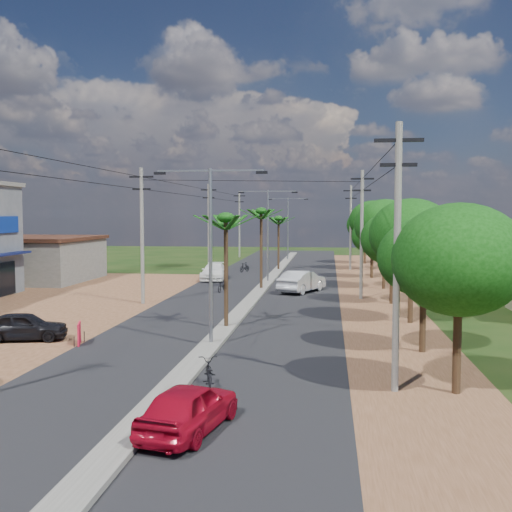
{
  "coord_description": "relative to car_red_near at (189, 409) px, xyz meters",
  "views": [
    {
      "loc": [
        5.26,
        -26.21,
        6.01
      ],
      "look_at": [
        0.12,
        15.66,
        3.0
      ],
      "focal_mm": 42.0,
      "sensor_mm": 36.0,
      "label": 1
    }
  ],
  "objects": [
    {
      "name": "tree_east_f",
      "position": [
        7.7,
        40.58,
        3.2
      ],
      "size": [
        3.8,
        3.8,
        5.52
      ],
      "color": "black",
      "rests_on": "ground"
    },
    {
      "name": "utility_pole_e_c",
      "position": [
        6.0,
        48.58,
        4.07
      ],
      "size": [
        1.6,
        0.24,
        9.0
      ],
      "color": "#605E56",
      "rests_on": "ground"
    },
    {
      "name": "tree_east_e",
      "position": [
        8.1,
        32.58,
        4.4
      ],
      "size": [
        4.8,
        4.8,
        7.14
      ],
      "color": "black",
      "rests_on": "ground"
    },
    {
      "name": "car_silver_mid",
      "position": [
        1.73,
        29.55,
        0.14
      ],
      "size": [
        3.64,
        5.31,
        1.66
      ],
      "primitive_type": "imported",
      "rotation": [
        0.0,
        0.0,
        2.72
      ],
      "color": "#AEB2B7",
      "rests_on": "ground"
    },
    {
      "name": "car_red_near",
      "position": [
        0.0,
        0.0,
        0.0
      ],
      "size": [
        2.44,
        4.28,
        1.37
      ],
      "primitive_type": "imported",
      "rotation": [
        0.0,
        0.0,
        2.93
      ],
      "color": "maroon",
      "rests_on": "ground"
    },
    {
      "name": "moto_rider_west_b",
      "position": [
        -4.79,
        44.51,
        -0.19
      ],
      "size": [
        1.11,
        1.69,
        0.99
      ],
      "primitive_type": "imported",
      "rotation": [
        0.0,
        0.0,
        -0.43
      ],
      "color": "black",
      "rests_on": "ground"
    },
    {
      "name": "tree_east_b",
      "position": [
        7.8,
        10.58,
        3.43
      ],
      "size": [
        4.0,
        4.0,
        5.83
      ],
      "color": "black",
      "rests_on": "ground"
    },
    {
      "name": "palm_median_near",
      "position": [
        -1.5,
        14.58,
        4.85
      ],
      "size": [
        2.0,
        2.0,
        6.15
      ],
      "color": "black",
      "rests_on": "ground"
    },
    {
      "name": "moto_rider_east",
      "position": [
        -0.3,
        4.15,
        -0.19
      ],
      "size": [
        1.09,
        1.97,
        0.98
      ],
      "primitive_type": "imported",
      "rotation": [
        0.0,
        0.0,
        3.39
      ],
      "color": "black",
      "rests_on": "ground"
    },
    {
      "name": "car_parked_dark",
      "position": [
        -10.48,
        10.66,
        -0.01
      ],
      "size": [
        4.21,
        2.43,
        1.35
      ],
      "primitive_type": "imported",
      "rotation": [
        0.0,
        0.0,
        1.8
      ],
      "color": "black",
      "rests_on": "ground"
    },
    {
      "name": "roadside_sign",
      "position": [
        -7.56,
        10.18,
        -0.18
      ],
      "size": [
        0.49,
        1.19,
        1.03
      ],
      "rotation": [
        0.0,
        0.0,
        0.34
      ],
      "color": "#B6102A",
      "rests_on": "ground"
    },
    {
      "name": "median",
      "position": [
        -1.5,
        28.58,
        -0.6
      ],
      "size": [
        1.0,
        90.0,
        0.18
      ],
      "primitive_type": "cube",
      "color": "#605E56",
      "rests_on": "ground"
    },
    {
      "name": "tree_east_a",
      "position": [
        8.0,
        4.58,
        3.8
      ],
      "size": [
        4.4,
        4.4,
        6.37
      ],
      "color": "black",
      "rests_on": "ground"
    },
    {
      "name": "streetlight_far",
      "position": [
        -1.5,
        60.58,
        4.1
      ],
      "size": [
        5.1,
        0.18,
        8.0
      ],
      "color": "gray",
      "rests_on": "ground"
    },
    {
      "name": "utility_pole_w_c",
      "position": [
        -8.5,
        44.58,
        4.07
      ],
      "size": [
        1.6,
        0.24,
        9.0
      ],
      "color": "#605E56",
      "rests_on": "ground"
    },
    {
      "name": "car_white_far",
      "position": [
        -6.5,
        37.06,
        0.05
      ],
      "size": [
        2.34,
        5.17,
        1.47
      ],
      "primitive_type": "imported",
      "rotation": [
        0.0,
        0.0,
        0.06
      ],
      "color": "silver",
      "rests_on": "ground"
    },
    {
      "name": "ground",
      "position": [
        -1.5,
        10.58,
        -0.69
      ],
      "size": [
        160.0,
        160.0,
        0.0
      ],
      "primitive_type": "plane",
      "color": "black",
      "rests_on": "ground"
    },
    {
      "name": "tree_east_d",
      "position": [
        7.9,
        24.58,
        3.65
      ],
      "size": [
        4.2,
        4.2,
        6.13
      ],
      "color": "black",
      "rests_on": "ground"
    },
    {
      "name": "utility_pole_e_a",
      "position": [
        6.0,
        4.58,
        4.07
      ],
      "size": [
        1.6,
        0.24,
        9.0
      ],
      "color": "#605E56",
      "rests_on": "ground"
    },
    {
      "name": "palm_median_far",
      "position": [
        -1.5,
        46.58,
        4.58
      ],
      "size": [
        2.0,
        2.0,
        5.85
      ],
      "color": "black",
      "rests_on": "ground"
    },
    {
      "name": "tree_east_g",
      "position": [
        8.3,
        48.58,
        4.55
      ],
      "size": [
        5.0,
        5.0,
        7.38
      ],
      "color": "black",
      "rests_on": "ground"
    },
    {
      "name": "road",
      "position": [
        -1.5,
        25.58,
        -0.67
      ],
      "size": [
        12.0,
        110.0,
        0.04
      ],
      "primitive_type": "cube",
      "color": "black",
      "rests_on": "ground"
    },
    {
      "name": "dirt_shoulder_east",
      "position": [
        7.0,
        25.58,
        -0.67
      ],
      "size": [
        5.0,
        90.0,
        0.03
      ],
      "primitive_type": "cube",
      "color": "brown",
      "rests_on": "ground"
    },
    {
      "name": "utility_pole_w_d",
      "position": [
        -8.5,
        65.58,
        4.07
      ],
      "size": [
        1.6,
        0.24,
        9.0
      ],
      "color": "#605E56",
      "rests_on": "ground"
    },
    {
      "name": "house_east_far",
      "position": [
        19.5,
        38.58,
        1.71
      ],
      "size": [
        7.6,
        7.5,
        4.6
      ],
      "color": "tan",
      "rests_on": "ground"
    },
    {
      "name": "tree_east_c",
      "position": [
        8.2,
        17.58,
        4.18
      ],
      "size": [
        4.6,
        4.6,
        6.83
      ],
      "color": "black",
      "rests_on": "ground"
    },
    {
      "name": "tree_east_h",
      "position": [
        8.0,
        56.58,
        3.95
      ],
      "size": [
        4.4,
        4.4,
        6.52
      ],
      "color": "black",
      "rests_on": "ground"
    },
    {
      "name": "utility_pole_w_b",
      "position": [
        -8.5,
        22.58,
        4.07
      ],
      "size": [
        1.6,
        0.24,
        9.0
      ],
      "color": "#605E56",
      "rests_on": "ground"
    },
    {
      "name": "moto_rider_west_a",
      "position": [
        -4.32,
        28.99,
        -0.23
      ],
      "size": [
        0.85,
        1.81,
        0.91
      ],
      "primitive_type": "imported",
      "rotation": [
        0.0,
        0.0,
        -0.14
      ],
      "color": "black",
      "rests_on": "ground"
    },
    {
      "name": "palm_median_mid",
      "position": [
        -1.5,
        30.58,
        5.21
      ],
      "size": [
        2.0,
        2.0,
        6.55
      ],
      "color": "black",
      "rests_on": "ground"
    },
    {
      "name": "streetlight_near",
      "position": [
        -1.5,
        10.58,
        4.1
      ],
      "size": [
        5.1,
        0.18,
        8.0
      ],
      "color": "gray",
      "rests_on": "ground"
    },
    {
      "name": "streetlight_mid",
      "position": [
        -1.5,
        35.58,
        4.1
      ],
      "size": [
        5.1,
        0.18,
        8.0
      ],
      "color": "gray",
      "rests_on": "ground"
    },
    {
      "name": "low_shed",
      "position": [
        -22.5,
        34.58,
        1.28
      ],
      "size": [
        10.4,
        10.4,
        3.95
      ],
      "color": "#605E56",
      "rests_on": "ground"
    },
    {
      "name": "utility_pole_e_b",
      "position": [
        6.0,
        26.58,
        4.07
      ],
      "size": [
        1.6,
        0.24,
        9.0
      ],
      "color": "#605E56",
      "rests_on": "ground"
    }
  ]
}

